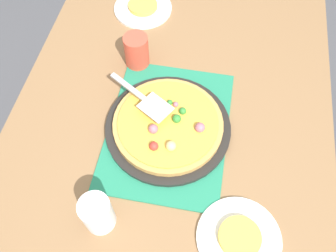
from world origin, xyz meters
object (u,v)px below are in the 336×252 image
Objects in this scene: served_slice_right at (143,5)px; pizza_server at (144,99)px; pizza_pan at (168,127)px; pizza at (168,124)px; served_slice_left at (240,237)px; plate_far_right at (143,8)px; cup_far at (137,51)px; cup_near at (97,214)px; plate_near_left at (239,238)px.

pizza_server reaches higher than served_slice_right.
pizza_pan is 1.15× the size of pizza.
pizza reaches higher than served_slice_left.
plate_far_right is 0.28m from cup_far.
pizza is 3.00× the size of served_slice_right.
pizza_server is (-0.19, -0.07, 0.01)m from cup_far.
served_slice_right is 0.82m from cup_near.
pizza is at bearing -143.06° from pizza_pan.
cup_near reaches higher than plate_near_left.
cup_far is (-0.27, -0.04, 0.04)m from served_slice_right.
served_slice_right is 0.92× the size of cup_far.
plate_far_right is 1.83× the size of cup_near.
cup_near is (-0.82, -0.07, 0.04)m from served_slice_right.
cup_far is (0.53, 0.39, 0.06)m from plate_near_left.
pizza_server is (-0.46, -0.11, 0.05)m from served_slice_right.
cup_far is (0.55, 0.03, 0.00)m from cup_near.
pizza_server is at bearing 58.34° from pizza_pan.
cup_near is 0.55m from cup_far.
pizza_server is at bearing -166.73° from plate_far_right.
cup_far is at bearing 31.86° from pizza_pan.
plate_near_left is 0.91m from served_slice_right.
cup_far is at bearing 31.89° from pizza.
cup_near is at bearing 92.83° from served_slice_left.
served_slice_left is (-0.29, -0.24, -0.02)m from pizza.
served_slice_left is (-0.29, -0.24, 0.01)m from pizza_pan.
pizza is 2.75× the size of cup_far.
served_slice_left is 1.00× the size of served_slice_right.
served_slice_right is (0.51, 0.19, -0.02)m from pizza.
cup_near is at bearing 173.61° from pizza_server.
cup_near is (-0.31, 0.12, 0.05)m from pizza_pan.
served_slice_right is at bearing 0.00° from plate_far_right.
cup_near is at bearing -177.29° from cup_far.
plate_far_right is at bearing 4.73° from cup_near.
served_slice_left reaches higher than plate_near_left.
plate_near_left is at bearing -151.70° from served_slice_right.
plate_near_left is at bearing -87.17° from cup_near.
pizza_server is at bearing -160.70° from cup_far.
pizza_server is at bearing 58.01° from pizza.
served_slice_left is 0.92× the size of cup_far.
served_slice_right is 0.92× the size of cup_near.
served_slice_right is at bearing 4.73° from cup_near.
served_slice_left reaches higher than pizza_pan.
served_slice_right is 0.27m from cup_far.
pizza_server is at bearing -6.39° from cup_near.
plate_far_right is 1.83× the size of cup_far.
served_slice_left is 0.92× the size of cup_near.
served_slice_right is at bearing 28.30° from plate_near_left.
pizza_server reaches higher than plate_near_left.
pizza_pan is at bearing -121.66° from pizza_server.
served_slice_right reaches higher than pizza_pan.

